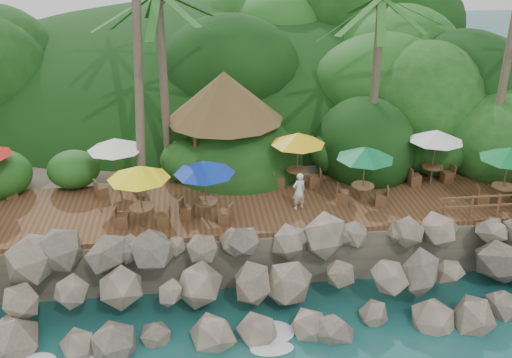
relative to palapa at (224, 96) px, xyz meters
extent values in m
plane|color=#19514F|center=(0.96, -9.81, -5.79)|extent=(140.00, 140.00, 0.00)
cube|color=gray|center=(0.96, 6.19, -4.74)|extent=(32.00, 25.20, 2.10)
ellipsoid|color=#143811|center=(0.96, 13.69, -5.79)|extent=(44.80, 28.00, 15.40)
cube|color=brown|center=(0.96, -3.81, -3.59)|extent=(26.00, 5.00, 0.20)
ellipsoid|color=white|center=(-5.04, -9.51, -5.76)|extent=(1.20, 0.80, 0.06)
ellipsoid|color=white|center=(-2.04, -9.51, -5.76)|extent=(1.20, 0.80, 0.06)
ellipsoid|color=white|center=(0.96, -9.51, -5.76)|extent=(1.20, 0.80, 0.06)
ellipsoid|color=white|center=(3.96, -9.51, -5.76)|extent=(1.20, 0.80, 0.06)
ellipsoid|color=white|center=(6.96, -9.51, -5.76)|extent=(1.20, 0.80, 0.06)
cylinder|color=brown|center=(-3.50, -1.41, 2.70)|extent=(0.84, 3.32, 12.12)
cylinder|color=brown|center=(-2.62, -0.44, 0.49)|extent=(0.44, 0.58, 7.97)
cylinder|color=brown|center=(6.60, -0.91, 0.36)|extent=(0.65, 0.76, 7.71)
cylinder|color=brown|center=(12.44, -1.15, 2.33)|extent=(1.43, 2.13, 11.55)
cylinder|color=brown|center=(-1.40, -1.40, -2.29)|extent=(0.16, 0.16, 2.40)
cylinder|color=brown|center=(1.40, -1.40, -2.29)|extent=(0.16, 0.16, 2.40)
cylinder|color=brown|center=(-1.40, 1.40, -2.29)|extent=(0.16, 0.16, 2.40)
cylinder|color=brown|center=(1.40, 1.40, -2.29)|extent=(0.16, 0.16, 2.40)
cone|color=brown|center=(0.00, 0.00, 0.01)|extent=(5.32, 5.32, 2.20)
cylinder|color=brown|center=(8.85, -2.85, -3.08)|extent=(0.09, 0.09, 0.82)
cylinder|color=brown|center=(8.85, -2.85, -2.66)|extent=(0.93, 0.93, 0.06)
cylinder|color=brown|center=(8.85, -2.85, -2.27)|extent=(0.06, 0.06, 2.44)
cone|color=silver|center=(8.85, -2.85, -1.22)|extent=(2.33, 2.33, 0.50)
cube|color=brown|center=(8.08, -2.90, -3.24)|extent=(0.49, 0.49, 0.51)
cube|color=brown|center=(9.63, -2.80, -3.24)|extent=(0.49, 0.49, 0.51)
cylinder|color=brown|center=(-1.14, -5.06, -3.08)|extent=(0.09, 0.09, 0.82)
cylinder|color=brown|center=(-1.14, -5.06, -2.66)|extent=(0.93, 0.93, 0.06)
cylinder|color=brown|center=(-1.14, -5.06, -2.27)|extent=(0.06, 0.06, 2.44)
cone|color=#0C2B9C|center=(-1.14, -5.06, -1.22)|extent=(2.33, 2.33, 0.50)
cube|color=brown|center=(-1.86, -4.78, -3.24)|extent=(0.60, 0.60, 0.51)
cube|color=brown|center=(-0.42, -5.34, -3.24)|extent=(0.60, 0.60, 0.51)
cylinder|color=brown|center=(-3.55, -5.25, -3.08)|extent=(0.09, 0.09, 0.82)
cylinder|color=brown|center=(-3.55, -5.25, -2.66)|extent=(0.93, 0.93, 0.06)
cylinder|color=brown|center=(-3.55, -5.25, -2.27)|extent=(0.06, 0.06, 2.44)
cone|color=#FFF015|center=(-3.55, -5.25, -1.22)|extent=(2.33, 2.33, 0.50)
cube|color=brown|center=(-4.32, -5.18, -3.24)|extent=(0.50, 0.50, 0.51)
cube|color=brown|center=(-2.78, -5.32, -3.24)|extent=(0.50, 0.50, 0.51)
cylinder|color=brown|center=(10.90, -5.16, -3.08)|extent=(0.09, 0.09, 0.82)
cylinder|color=brown|center=(10.90, -5.16, -2.66)|extent=(0.93, 0.93, 0.06)
cylinder|color=brown|center=(10.90, -5.16, -2.27)|extent=(0.06, 0.06, 2.44)
cone|color=#0B692D|center=(10.90, -5.16, -1.22)|extent=(2.33, 2.33, 0.50)
cube|color=brown|center=(10.13, -5.04, -3.24)|extent=(0.53, 0.53, 0.51)
cylinder|color=brown|center=(-4.68, -2.21, -3.08)|extent=(0.09, 0.09, 0.82)
cylinder|color=brown|center=(-4.68, -2.21, -2.66)|extent=(0.93, 0.93, 0.06)
cylinder|color=brown|center=(-4.68, -2.21, -2.27)|extent=(0.06, 0.06, 2.44)
cone|color=white|center=(-4.68, -2.21, -1.22)|extent=(2.33, 2.33, 0.50)
cube|color=brown|center=(-5.40, -2.50, -3.24)|extent=(0.61, 0.61, 0.51)
cube|color=brown|center=(-3.96, -1.93, -3.24)|extent=(0.61, 0.61, 0.51)
cube|color=brown|center=(-9.22, -1.98, -3.24)|extent=(0.60, 0.60, 0.51)
cylinder|color=brown|center=(2.91, -2.48, -3.08)|extent=(0.09, 0.09, 0.82)
cylinder|color=brown|center=(2.91, -2.48, -2.66)|extent=(0.93, 0.93, 0.06)
cylinder|color=brown|center=(2.91, -2.48, -2.27)|extent=(0.06, 0.06, 2.44)
cone|color=yellow|center=(2.91, -2.48, -1.22)|extent=(2.33, 2.33, 0.50)
cube|color=brown|center=(2.14, -2.39, -3.24)|extent=(0.52, 0.52, 0.51)
cube|color=brown|center=(3.68, -2.57, -3.24)|extent=(0.52, 0.52, 0.51)
cylinder|color=brown|center=(5.26, -4.39, -3.08)|extent=(0.09, 0.09, 0.82)
cylinder|color=brown|center=(5.26, -4.39, -2.66)|extent=(0.93, 0.93, 0.06)
cylinder|color=brown|center=(5.26, -4.39, -2.27)|extent=(0.06, 0.06, 2.44)
cone|color=#0C7138|center=(5.26, -4.39, -1.22)|extent=(2.33, 2.33, 0.50)
cube|color=brown|center=(4.52, -4.18, -3.24)|extent=(0.57, 0.57, 0.51)
cube|color=brown|center=(6.01, -4.60, -3.24)|extent=(0.57, 0.57, 0.51)
cylinder|color=brown|center=(8.00, -6.16, -2.99)|extent=(0.10, 0.10, 1.00)
cylinder|color=brown|center=(9.10, -6.16, -2.99)|extent=(0.10, 0.10, 1.00)
cylinder|color=brown|center=(10.20, -6.16, -2.99)|extent=(0.10, 0.10, 1.00)
cube|color=brown|center=(10.75, -6.16, -2.94)|extent=(6.10, 0.06, 0.06)
imported|color=white|center=(2.62, -4.47, -2.71)|extent=(0.66, 0.53, 1.56)
camera|label=1|loc=(-1.62, -25.01, 7.37)|focal=40.70mm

